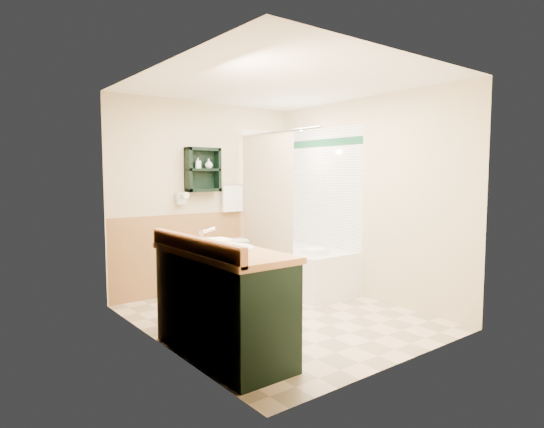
{
  "coord_description": "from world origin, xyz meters",
  "views": [
    {
      "loc": [
        -2.91,
        -3.63,
        1.49
      ],
      "look_at": [
        0.06,
        0.2,
        1.07
      ],
      "focal_mm": 30.0,
      "sensor_mm": 36.0,
      "label": 1
    }
  ],
  "objects": [
    {
      "name": "wainscot_back",
      "position": [
        0.0,
        1.49,
        0.5
      ],
      "size": [
        2.58,
        2.58,
        1.0
      ],
      "primitive_type": null,
      "color": "#B38848",
      "rests_on": "back_wall"
    },
    {
      "name": "soap_bottle_b",
      "position": [
        -0.02,
        1.4,
        1.61
      ],
      "size": [
        0.1,
        0.13,
        0.1
      ],
      "primitive_type": "imported",
      "rotation": [
        0.0,
        0.0,
        0.06
      ],
      "color": "white",
      "rests_on": "wall_shelf"
    },
    {
      "name": "curtain_rod",
      "position": [
        0.53,
        0.75,
        2.0
      ],
      "size": [
        0.03,
        1.6,
        0.03
      ],
      "primitive_type": "cylinder",
      "rotation": [
        1.57,
        0.0,
        0.0
      ],
      "color": "silver",
      "rests_on": "back_wall"
    },
    {
      "name": "hair_dryer",
      "position": [
        -0.4,
        1.43,
        1.2
      ],
      "size": [
        0.1,
        0.24,
        0.18
      ],
      "primitive_type": null,
      "color": "silver",
      "rests_on": "back_wall"
    },
    {
      "name": "tile_accent",
      "position": [
        1.27,
        0.75,
        1.9
      ],
      "size": [
        1.5,
        1.5,
        0.1
      ],
      "primitive_type": null,
      "color": "#164E30",
      "rests_on": "right_wall"
    },
    {
      "name": "mirror_glass",
      "position": [
        -1.27,
        -0.55,
        1.5
      ],
      "size": [
        1.2,
        1.2,
        0.9
      ],
      "primitive_type": null,
      "color": "white",
      "rests_on": "left_wall"
    },
    {
      "name": "vanity_book",
      "position": [
        -1.16,
        0.04,
        1.0
      ],
      "size": [
        0.17,
        0.1,
        0.24
      ],
      "primitive_type": "imported",
      "rotation": [
        0.0,
        0.0,
        0.47
      ],
      "color": "black",
      "rests_on": "vanity"
    },
    {
      "name": "tile_back",
      "position": [
        1.03,
        1.48,
        1.05
      ],
      "size": [
        0.95,
        0.95,
        2.1
      ],
      "primitive_type": null,
      "color": "white",
      "rests_on": "back_wall"
    },
    {
      "name": "left_wall",
      "position": [
        -1.32,
        0.0,
        1.2
      ],
      "size": [
        0.04,
        3.0,
        2.4
      ],
      "primitive_type": "cube",
      "color": "beige",
      "rests_on": "ground"
    },
    {
      "name": "back_wall",
      "position": [
        0.0,
        1.52,
        1.2
      ],
      "size": [
        2.6,
        0.04,
        2.4
      ],
      "primitive_type": "cube",
      "color": "beige",
      "rests_on": "ground"
    },
    {
      "name": "soap_bottle_a",
      "position": [
        -0.17,
        1.4,
        1.6
      ],
      "size": [
        0.09,
        0.15,
        0.06
      ],
      "primitive_type": "imported",
      "rotation": [
        0.0,
        0.0,
        -0.22
      ],
      "color": "white",
      "rests_on": "wall_shelf"
    },
    {
      "name": "mirror_frame",
      "position": [
        -1.27,
        -0.55,
        1.5
      ],
      "size": [
        1.3,
        1.3,
        1.0
      ],
      "primitive_type": null,
      "color": "#9C5A33",
      "rests_on": "left_wall"
    },
    {
      "name": "shower_curtain",
      "position": [
        0.53,
        0.92,
        1.15
      ],
      "size": [
        1.05,
        1.05,
        1.7
      ],
      "primitive_type": null,
      "color": "beige",
      "rests_on": "curtain_rod"
    },
    {
      "name": "ceiling",
      "position": [
        0.0,
        0.0,
        2.42
      ],
      "size": [
        2.6,
        3.0,
        0.04
      ],
      "primitive_type": "cube",
      "color": "white",
      "rests_on": "back_wall"
    },
    {
      "name": "right_wall",
      "position": [
        1.32,
        0.0,
        1.2
      ],
      "size": [
        0.04,
        3.0,
        2.4
      ],
      "primitive_type": "cube",
      "color": "beige",
      "rests_on": "ground"
    },
    {
      "name": "tile_right",
      "position": [
        1.28,
        0.75,
        1.05
      ],
      "size": [
        1.5,
        1.5,
        2.1
      ],
      "primitive_type": null,
      "color": "white",
      "rests_on": "right_wall"
    },
    {
      "name": "wainscot_left",
      "position": [
        -1.29,
        0.0,
        0.5
      ],
      "size": [
        2.98,
        2.98,
        1.0
      ],
      "primitive_type": null,
      "color": "#B38848",
      "rests_on": "left_wall"
    },
    {
      "name": "counter_towel",
      "position": [
        -0.89,
        -0.2,
        0.91
      ],
      "size": [
        0.27,
        0.21,
        0.04
      ],
      "primitive_type": "cube",
      "color": "white",
      "rests_on": "vanity"
    },
    {
      "name": "towel_bar",
      "position": [
        0.35,
        1.45,
        1.35
      ],
      "size": [
        0.4,
        0.06,
        0.4
      ],
      "primitive_type": null,
      "color": "white",
      "rests_on": "back_wall"
    },
    {
      "name": "vanity",
      "position": [
        -0.99,
        -0.49,
        0.44
      ],
      "size": [
        0.59,
        1.4,
        0.89
      ],
      "primitive_type": "cube",
      "color": "black",
      "rests_on": "ground"
    },
    {
      "name": "toilet",
      "position": [
        0.0,
        1.19,
        0.35
      ],
      "size": [
        0.41,
        0.73,
        0.71
      ],
      "primitive_type": "imported",
      "rotation": [
        0.0,
        0.0,
        3.13
      ],
      "color": "white",
      "rests_on": "ground"
    },
    {
      "name": "floor",
      "position": [
        0.0,
        0.0,
        0.0
      ],
      "size": [
        3.0,
        3.0,
        0.0
      ],
      "primitive_type": "plane",
      "color": "beige",
      "rests_on": "ground"
    },
    {
      "name": "tub_towel",
      "position": [
        0.76,
        0.28,
        0.57
      ],
      "size": [
        0.26,
        0.21,
        0.07
      ],
      "primitive_type": "cube",
      "color": "white",
      "rests_on": "bathtub"
    },
    {
      "name": "bathtub",
      "position": [
        0.93,
        0.78,
        0.27
      ],
      "size": [
        0.81,
        1.5,
        0.54
      ],
      "primitive_type": "cube",
      "color": "white",
      "rests_on": "ground"
    },
    {
      "name": "wall_shelf",
      "position": [
        -0.1,
        1.41,
        1.55
      ],
      "size": [
        0.45,
        0.15,
        0.55
      ],
      "primitive_type": "cube",
      "color": "black",
      "rests_on": "back_wall"
    }
  ]
}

